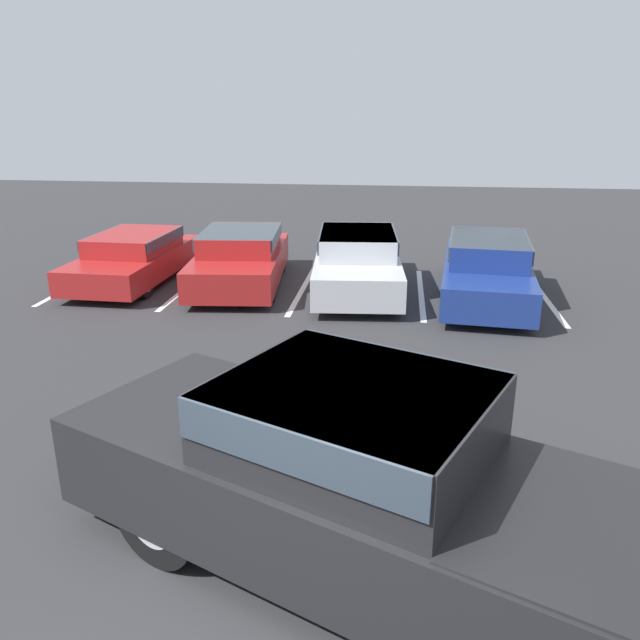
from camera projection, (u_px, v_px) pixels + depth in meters
name	position (u px, v px, depth m)	size (l,w,h in m)	color
ground_plane	(261.00, 639.00, 4.83)	(60.00, 60.00, 0.00)	#2D2D30
stall_stripe_a	(81.00, 281.00, 14.76)	(0.12, 4.02, 0.01)	white
stall_stripe_b	(189.00, 285.00, 14.44)	(0.12, 4.02, 0.01)	white
stall_stripe_c	(303.00, 289.00, 14.12)	(0.12, 4.02, 0.01)	white
stall_stripe_d	(421.00, 293.00, 13.81)	(0.12, 4.02, 0.01)	white
stall_stripe_e	(545.00, 298.00, 13.49)	(0.12, 4.02, 0.01)	white
pickup_truck	(385.00, 490.00, 5.16)	(6.24, 4.27, 1.78)	black
parked_sedan_a	(134.00, 256.00, 14.58)	(1.86, 4.32, 1.14)	maroon
parked_sedan_b	(241.00, 257.00, 14.29)	(2.25, 4.50, 1.25)	maroon
parked_sedan_c	(357.00, 259.00, 13.88)	(2.17, 4.71, 1.31)	#B7BABF
parked_sedan_d	(487.00, 267.00, 13.24)	(2.21, 4.91, 1.31)	navy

